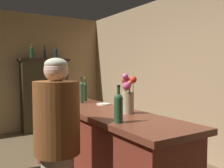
{
  "coord_description": "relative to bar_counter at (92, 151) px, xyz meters",
  "views": [
    {
      "loc": [
        -0.66,
        -2.69,
        1.5
      ],
      "look_at": [
        0.97,
        -0.07,
        1.31
      ],
      "focal_mm": 39.68,
      "sensor_mm": 36.0,
      "label": 1
    }
  ],
  "objects": [
    {
      "name": "bar_counter",
      "position": [
        0.0,
        0.0,
        0.0
      ],
      "size": [
        0.62,
        2.82,
        1.06
      ],
      "color": "maroon",
      "rests_on": "ground"
    },
    {
      "name": "wine_bottle_syrah",
      "position": [
        0.04,
        0.37,
        0.67
      ],
      "size": [
        0.06,
        0.06,
        0.33
      ],
      "color": "#2F4A2E",
      "rests_on": "bar_counter"
    },
    {
      "name": "cheese_plate",
      "position": [
        0.2,
        0.09,
        0.53
      ],
      "size": [
        0.17,
        0.17,
        0.01
      ],
      "primitive_type": "cylinder",
      "color": "white",
      "rests_on": "bar_counter"
    },
    {
      "name": "display_bottle_left",
      "position": [
        0.18,
        3.37,
        1.35
      ],
      "size": [
        0.08,
        0.08,
        0.32
      ],
      "color": "#28462F",
      "rests_on": "display_cabinet"
    },
    {
      "name": "display_bottle_midleft",
      "position": [
        0.47,
        3.37,
        1.33
      ],
      "size": [
        0.06,
        0.06,
        0.31
      ],
      "color": "black",
      "rests_on": "display_cabinet"
    },
    {
      "name": "wine_glass_front",
      "position": [
        -0.1,
        1.12,
        0.64
      ],
      "size": [
        0.06,
        0.06,
        0.15
      ],
      "color": "white",
      "rests_on": "bar_counter"
    },
    {
      "name": "display_bottle_center",
      "position": [
        0.76,
        3.37,
        1.34
      ],
      "size": [
        0.08,
        0.08,
        0.31
      ],
      "color": "#192B33",
      "rests_on": "display_cabinet"
    },
    {
      "name": "wine_bottle_rose",
      "position": [
        -0.2,
        -0.85,
        0.66
      ],
      "size": [
        0.07,
        0.07,
        0.31
      ],
      "color": "#274B2C",
      "rests_on": "bar_counter"
    },
    {
      "name": "wine_glass_mid",
      "position": [
        -0.04,
        0.81,
        0.63
      ],
      "size": [
        0.07,
        0.07,
        0.14
      ],
      "color": "white",
      "rests_on": "bar_counter"
    },
    {
      "name": "wine_bottle_pinot",
      "position": [
        0.12,
        1.24,
        0.66
      ],
      "size": [
        0.07,
        0.07,
        0.29
      ],
      "color": "black",
      "rests_on": "bar_counter"
    },
    {
      "name": "patron_by_cabinet",
      "position": [
        -0.64,
        -0.62,
        0.33
      ],
      "size": [
        0.37,
        0.37,
        1.59
      ],
      "rotation": [
        0.0,
        0.0,
        0.79
      ],
      "color": "#B5AD9A",
      "rests_on": "ground"
    },
    {
      "name": "display_cabinet",
      "position": [
        0.47,
        3.37,
        0.37
      ],
      "size": [
        1.16,
        0.37,
        1.74
      ],
      "color": "#2E2716",
      "rests_on": "ground"
    },
    {
      "name": "flower_arrangement",
      "position": [
        0.1,
        -0.56,
        0.72
      ],
      "size": [
        0.16,
        0.15,
        0.4
      ],
      "color": "tan",
      "rests_on": "bar_counter"
    },
    {
      "name": "wine_bottle_riesling",
      "position": [
        0.15,
        0.5,
        0.66
      ],
      "size": [
        0.06,
        0.06,
        0.32
      ],
      "color": "#203A22",
      "rests_on": "bar_counter"
    },
    {
      "name": "wall_right",
      "position": [
        2.06,
        0.17,
        0.87
      ],
      "size": [
        0.12,
        6.96,
        2.81
      ],
      "primitive_type": "cube",
      "color": "tan",
      "rests_on": "ground"
    }
  ]
}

